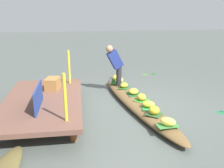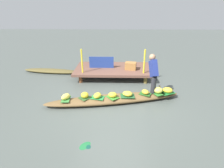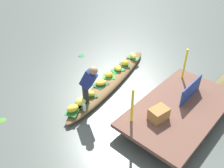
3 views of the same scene
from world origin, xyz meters
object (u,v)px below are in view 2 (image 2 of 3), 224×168
market_banner (101,62)px  produce_crate (131,66)px  water_bottle (160,87)px  banana_bunch_3 (97,95)px  moored_boat (52,71)px  vendor_boat (114,99)px  banana_bunch_0 (85,95)px  banana_bunch_7 (145,92)px  banana_bunch_5 (113,95)px  banana_bunch_1 (168,90)px  banana_bunch_2 (128,94)px  banana_bunch_4 (66,97)px  banana_bunch_6 (158,90)px  vendor_person (153,71)px

market_banner → produce_crate: size_ratio=2.33×
water_bottle → market_banner: (-2.07, 1.82, 0.31)m
banana_bunch_3 → market_banner: bearing=91.6°
moored_boat → vendor_boat: bearing=-36.1°
banana_bunch_0 → banana_bunch_7: 1.89m
banana_bunch_5 → market_banner: 2.46m
banana_bunch_7 → banana_bunch_5: bearing=-166.4°
vendor_boat → market_banner: bearing=92.3°
banana_bunch_1 → banana_bunch_7: bearing=-171.0°
banana_bunch_2 → banana_bunch_4: bearing=-171.9°
banana_bunch_7 → water_bottle: (0.52, 0.31, 0.02)m
banana_bunch_1 → banana_bunch_4: (-3.15, -0.53, -0.01)m
produce_crate → banana_bunch_3: bearing=-117.1°
banana_bunch_2 → banana_bunch_7: banana_bunch_2 is taller
moored_boat → banana_bunch_2: size_ratio=8.64×
banana_bunch_5 → banana_bunch_6: (1.45, 0.33, 0.02)m
banana_bunch_2 → banana_bunch_7: size_ratio=1.23×
vendor_boat → produce_crate: size_ratio=9.70×
banana_bunch_2 → water_bottle: bearing=23.1°
banana_bunch_3 → banana_bunch_5: 0.46m
banana_bunch_1 → banana_bunch_4: bearing=-170.5°
water_bottle → banana_bunch_4: bearing=-166.1°
moored_boat → banana_bunch_2: (3.30, -2.68, 0.21)m
banana_bunch_2 → vendor_person: vendor_person is taller
banana_bunch_1 → banana_bunch_3: 2.26m
banana_bunch_1 → banana_bunch_2: (-1.30, -0.26, -0.02)m
banana_bunch_3 → banana_bunch_4: bearing=-172.6°
banana_bunch_4 → banana_bunch_6: banana_bunch_6 is taller
banana_bunch_4 → market_banner: 2.71m
vendor_boat → moored_boat: 3.94m
moored_boat → banana_bunch_7: (3.87, -2.53, 0.21)m
vendor_boat → banana_bunch_4: size_ratio=14.15×
vendor_person → market_banner: (-1.79, 1.91, -0.28)m
banana_bunch_4 → vendor_person: vendor_person is taller
banana_bunch_7 → banana_bunch_3: bearing=-168.9°
banana_bunch_0 → banana_bunch_3: 0.38m
banana_bunch_5 → produce_crate: 2.33m
banana_bunch_1 → vendor_person: 0.78m
banana_bunch_5 → banana_bunch_4: bearing=-173.3°
banana_bunch_4 → banana_bunch_5: bearing=6.7°
banana_bunch_0 → water_bottle: 2.47m
vendor_boat → banana_bunch_1: banana_bunch_1 is taller
banana_bunch_6 → water_bottle: size_ratio=1.41×
moored_boat → banana_bunch_4: banana_bunch_4 is taller
banana_bunch_0 → market_banner: 2.48m
banana_bunch_5 → market_banner: market_banner is taller
vendor_boat → produce_crate: bearing=61.2°
banana_bunch_2 → water_bottle: water_bottle is taller
banana_bunch_4 → banana_bunch_2: bearing=8.1°
banana_bunch_4 → banana_bunch_5: (1.39, 0.16, -0.00)m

